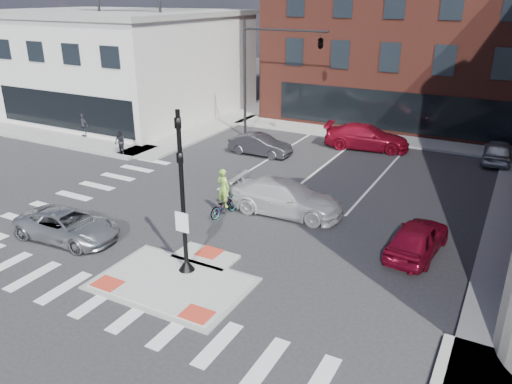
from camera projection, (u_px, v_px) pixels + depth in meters
The scene contains 18 objects.
ground at pixel (181, 277), 18.12m from camera, with size 120.00×120.00×0.00m, color #28282B.
refuge_island at pixel (176, 280), 17.89m from camera, with size 5.40×4.65×0.13m.
sidewalk_nw at pixel (122, 128), 37.98m from camera, with size 23.50×20.50×0.15m.
sidewalk_n at pixel (404, 140), 34.74m from camera, with size 26.00×3.00×0.15m, color gray.
building_nw at pixel (109, 61), 42.58m from camera, with size 20.40×16.40×14.40m.
building_n at pixel (444, 17), 40.04m from camera, with size 24.40×18.40×15.50m.
building_far_left at pixel (408, 34), 60.51m from camera, with size 10.00×12.00×10.00m, color slate.
signal_pole at pixel (184, 215), 17.57m from camera, with size 0.60×0.60×5.98m.
mast_arm_signal at pixel (299, 50), 32.06m from camera, with size 6.10×2.24×8.00m.
silver_suv at pixel (67, 225), 20.74m from camera, with size 2.10×4.55×1.26m, color #9EA1A4.
red_sedan at pixel (418, 238), 19.50m from camera, with size 1.66×4.12×1.40m, color maroon.
white_pickup at pixel (286, 198), 23.15m from camera, with size 2.18×5.36×1.56m, color silver.
bg_car_dark at pixel (260, 145), 31.62m from camera, with size 1.40×4.00×1.32m, color #2A292F.
bg_car_silver at pixel (498, 151), 30.22m from camera, with size 1.64×4.08×1.39m, color #B7BABE.
bg_car_red at pixel (367, 137), 32.83m from camera, with size 2.23×5.48×1.59m, color maroon.
cyclist at pixel (224, 200), 22.92m from camera, with size 0.92×1.90×2.28m.
pedestrian_a at pixel (120, 142), 31.25m from camera, with size 0.76×0.59×1.56m, color black.
pedestrian_b at pixel (84, 125), 35.17m from camera, with size 0.95×0.40×1.63m, color #332F3A.
Camera 1 is at (9.87, -12.48, 9.61)m, focal length 35.00 mm.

